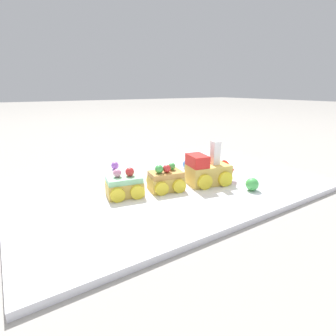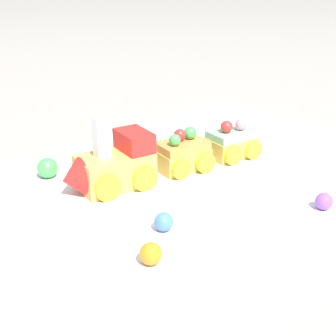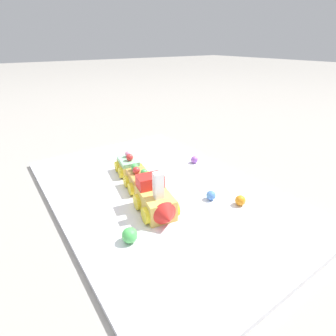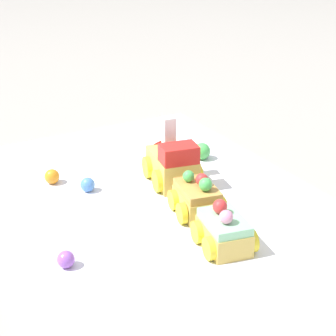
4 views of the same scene
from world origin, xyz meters
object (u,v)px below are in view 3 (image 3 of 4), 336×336
(cake_train_locomotive, at_px, (157,202))
(gumball_blue, at_px, (211,195))
(cake_car_mint, at_px, (129,166))
(gumball_orange, at_px, (240,200))
(cake_car_caramel, at_px, (139,180))
(gumball_purple, at_px, (194,160))
(gumball_green, at_px, (130,235))

(cake_train_locomotive, height_order, gumball_blue, cake_train_locomotive)
(cake_car_mint, relative_size, gumball_orange, 3.50)
(gumball_orange, bearing_deg, cake_car_mint, -155.52)
(cake_car_caramel, relative_size, gumball_purple, 3.82)
(gumball_blue, xyz_separation_m, gumball_green, (0.02, -0.22, 0.00))
(cake_train_locomotive, bearing_deg, gumball_purple, 134.25)
(cake_train_locomotive, height_order, gumball_orange, cake_train_locomotive)
(cake_car_caramel, height_order, gumball_orange, cake_car_caramel)
(gumball_green, bearing_deg, cake_car_caramel, 145.48)
(cake_train_locomotive, height_order, gumball_green, cake_train_locomotive)
(cake_car_mint, height_order, gumball_purple, cake_car_mint)
(cake_car_mint, relative_size, gumball_blue, 3.71)
(gumball_green, bearing_deg, cake_train_locomotive, 117.11)
(cake_car_mint, bearing_deg, gumball_green, -16.02)
(gumball_orange, height_order, gumball_green, gumball_green)
(cake_train_locomotive, distance_m, cake_car_caramel, 0.12)
(cake_car_caramel, height_order, gumball_blue, cake_car_caramel)
(cake_train_locomotive, bearing_deg, gumball_orange, 75.97)
(gumball_purple, distance_m, gumball_orange, 0.24)
(gumball_blue, distance_m, gumball_green, 0.22)
(cake_train_locomotive, xyz_separation_m, gumball_purple, (-0.15, 0.23, -0.02))
(cake_car_caramel, bearing_deg, gumball_orange, 48.34)
(gumball_purple, xyz_separation_m, gumball_green, (0.20, -0.32, 0.00))
(cake_car_mint, xyz_separation_m, gumball_blue, (0.23, 0.09, -0.01))
(cake_train_locomotive, xyz_separation_m, cake_car_caramel, (-0.11, 0.02, -0.01))
(cake_car_mint, distance_m, gumball_blue, 0.25)
(gumball_purple, height_order, gumball_green, gumball_green)
(cake_car_mint, bearing_deg, cake_train_locomotive, -0.05)
(cake_car_caramel, relative_size, gumball_orange, 3.50)
(cake_car_mint, bearing_deg, gumball_orange, 35.38)
(cake_car_mint, bearing_deg, gumball_purple, 84.92)
(gumball_purple, bearing_deg, gumball_orange, -14.77)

